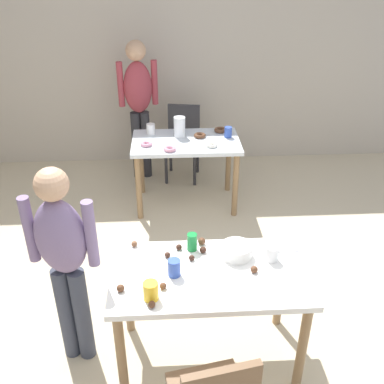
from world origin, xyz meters
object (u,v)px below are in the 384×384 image
(person_girl_near, at_px, (64,254))
(pitcher_far, at_px, (180,127))
(chair_far_table, at_px, (183,138))
(dining_table_far, at_px, (186,151))
(mixing_bowl, at_px, (237,251))
(dining_table_near, at_px, (209,285))
(soda_can, at_px, (192,242))
(person_adult_far, at_px, (139,98))

(person_girl_near, relative_size, pitcher_far, 6.92)
(chair_far_table, bearing_deg, person_girl_near, -107.11)
(dining_table_far, relative_size, pitcher_far, 5.28)
(chair_far_table, relative_size, pitcher_far, 4.13)
(mixing_bowl, xyz_separation_m, pitcher_far, (-0.30, 2.07, 0.06))
(chair_far_table, xyz_separation_m, person_girl_near, (-0.84, -2.72, 0.37))
(dining_table_near, xyz_separation_m, mixing_bowl, (0.19, 0.15, 0.15))
(person_girl_near, bearing_deg, dining_table_near, -4.96)
(mixing_bowl, xyz_separation_m, soda_can, (-0.28, 0.08, 0.02))
(dining_table_far, xyz_separation_m, person_adult_far, (-0.50, 0.69, 0.35))
(dining_table_near, bearing_deg, mixing_bowl, 39.24)
(chair_far_table, distance_m, mixing_bowl, 2.67)
(chair_far_table, xyz_separation_m, soda_can, (-0.04, -2.56, 0.31))
(dining_table_near, distance_m, dining_table_far, 2.11)
(chair_far_table, height_order, mixing_bowl, chair_far_table)
(soda_can, bearing_deg, dining_table_far, 88.65)
(dining_table_far, height_order, person_girl_near, person_girl_near)
(chair_far_table, distance_m, person_adult_far, 0.70)
(dining_table_near, distance_m, pitcher_far, 2.23)
(dining_table_far, xyz_separation_m, pitcher_far, (-0.06, 0.12, 0.22))
(chair_far_table, relative_size, person_girl_near, 0.60)
(dining_table_near, height_order, pitcher_far, pitcher_far)
(dining_table_near, height_order, person_adult_far, person_adult_far)
(dining_table_near, height_order, mixing_bowl, mixing_bowl)
(person_adult_far, bearing_deg, dining_table_far, -53.78)
(person_girl_near, height_order, person_adult_far, person_adult_far)
(person_adult_far, bearing_deg, mixing_bowl, -74.24)
(pitcher_far, bearing_deg, dining_table_near, -87.23)
(dining_table_far, bearing_deg, pitcher_far, 115.90)
(dining_table_near, xyz_separation_m, person_girl_near, (-0.89, 0.08, 0.22))
(dining_table_far, height_order, pitcher_far, pitcher_far)
(dining_table_far, bearing_deg, person_girl_near, -112.55)
(dining_table_near, xyz_separation_m, soda_can, (-0.10, 0.24, 0.17))
(person_girl_near, xyz_separation_m, pitcher_far, (0.79, 2.14, -0.01))
(soda_can, bearing_deg, pitcher_far, 90.36)
(mixing_bowl, bearing_deg, person_adult_far, 105.76)
(person_girl_near, bearing_deg, person_adult_far, 82.92)
(dining_table_far, bearing_deg, mixing_bowl, -82.98)
(pitcher_far, bearing_deg, mixing_bowl, -81.83)
(dining_table_near, relative_size, mixing_bowl, 6.05)
(dining_table_near, xyz_separation_m, dining_table_far, (-0.05, 2.10, -0.01))
(dining_table_near, bearing_deg, person_adult_far, 101.25)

